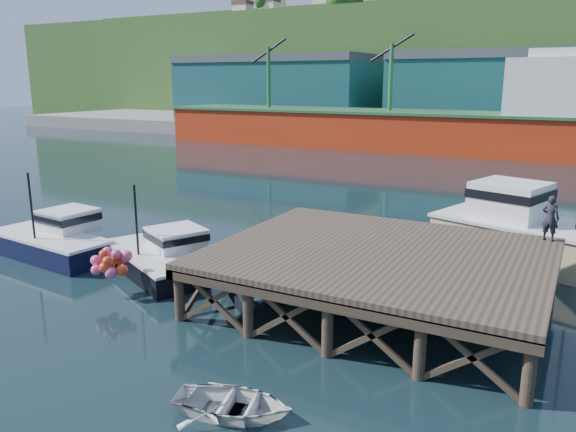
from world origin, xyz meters
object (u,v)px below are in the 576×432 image
Objects in this scene: boat_black at (159,256)px; boat_navy at (54,239)px; dinghy at (233,404)px; dockworker at (550,218)px; trawler at (556,235)px.

boat_navy is at bearing -147.88° from boat_black.
boat_black reaches higher than dinghy.
boat_black is 3.81× the size of dockworker.
dockworker is (6.22, 13.09, 2.71)m from dinghy.
dinghy is at bearing -93.54° from trawler.
dinghy is (-6.40, -16.42, -1.24)m from trawler.
trawler reaches higher than dinghy.
boat_navy is 3.83× the size of dockworker.
boat_black is 11.76m from dinghy.
boat_navy is 16.53m from dinghy.
boat_navy is 2.25× the size of dinghy.
dinghy is at bearing 79.31° from dockworker.
dinghy is at bearing -19.17° from boat_navy.
dockworker reaches higher than dinghy.
boat_navy is 0.58× the size of trawler.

